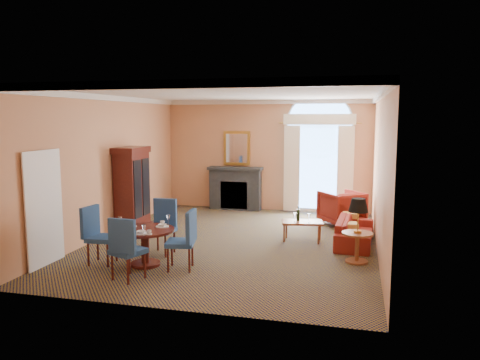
% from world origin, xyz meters
% --- Properties ---
extents(ground, '(7.50, 7.50, 0.00)m').
position_xyz_m(ground, '(0.00, 0.00, 0.00)').
color(ground, '#12153B').
rests_on(ground, ground).
extents(room_envelope, '(6.04, 7.52, 3.45)m').
position_xyz_m(room_envelope, '(-0.03, 0.67, 2.51)').
color(room_envelope, tan).
rests_on(room_envelope, ground).
extents(armoire, '(0.57, 1.02, 2.00)m').
position_xyz_m(armoire, '(-2.72, 0.58, 0.96)').
color(armoire, '#3C120D').
rests_on(armoire, ground).
extents(dining_table, '(1.09, 1.09, 0.88)m').
position_xyz_m(dining_table, '(-1.18, -1.99, 0.51)').
color(dining_table, '#3C120D').
rests_on(dining_table, ground).
extents(dining_chair_north, '(0.52, 0.52, 1.08)m').
position_xyz_m(dining_chair_north, '(-1.18, -1.13, 0.62)').
color(dining_chair_north, navy).
rests_on(dining_chair_north, ground).
extents(dining_chair_south, '(0.62, 0.62, 1.08)m').
position_xyz_m(dining_chair_south, '(-1.11, -2.84, 0.62)').
color(dining_chair_south, navy).
rests_on(dining_chair_south, ground).
extents(dining_chair_east, '(0.57, 0.57, 1.08)m').
position_xyz_m(dining_chair_east, '(-0.36, -2.04, 0.62)').
color(dining_chair_east, navy).
rests_on(dining_chair_east, ground).
extents(dining_chair_west, '(0.54, 0.53, 1.08)m').
position_xyz_m(dining_chair_west, '(-2.09, -2.10, 0.62)').
color(dining_chair_west, navy).
rests_on(dining_chair_west, ground).
extents(sofa, '(0.83, 1.88, 0.54)m').
position_xyz_m(sofa, '(2.55, 0.47, 0.27)').
color(sofa, maroon).
rests_on(sofa, ground).
extents(armchair, '(1.31, 1.31, 0.86)m').
position_xyz_m(armchair, '(2.21, 2.27, 0.43)').
color(armchair, maroon).
rests_on(armchair, ground).
extents(coffee_table, '(0.96, 0.64, 0.78)m').
position_xyz_m(coffee_table, '(1.42, 0.41, 0.42)').
color(coffee_table, brown).
rests_on(coffee_table, ground).
extents(side_table, '(0.57, 0.57, 1.19)m').
position_xyz_m(side_table, '(2.60, -0.86, 0.77)').
color(side_table, brown).
rests_on(side_table, ground).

